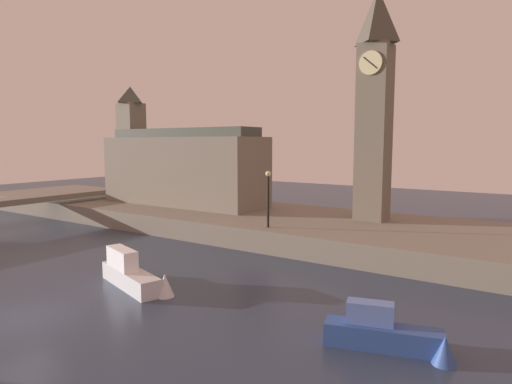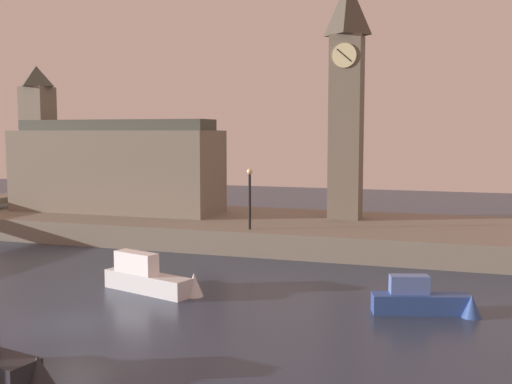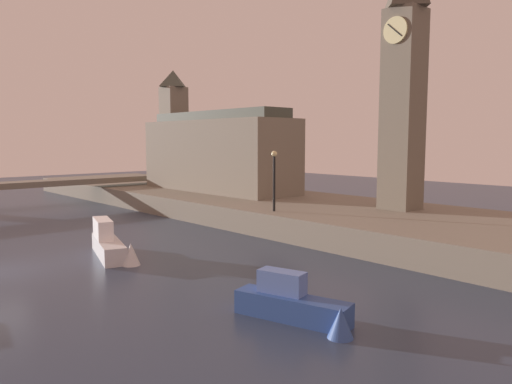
{
  "view_description": "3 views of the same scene",
  "coord_description": "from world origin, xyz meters",
  "px_view_note": "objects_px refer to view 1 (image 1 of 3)",
  "views": [
    {
      "loc": [
        17.1,
        -8.76,
        7.06
      ],
      "look_at": [
        0.31,
        16.56,
        3.62
      ],
      "focal_mm": 30.43,
      "sensor_mm": 36.0,
      "label": 1
    },
    {
      "loc": [
        14.04,
        -20.07,
        7.48
      ],
      "look_at": [
        2.87,
        14.25,
        3.92
      ],
      "focal_mm": 43.04,
      "sensor_mm": 36.0,
      "label": 2
    },
    {
      "loc": [
        23.52,
        -5.77,
        5.9
      ],
      "look_at": [
        1.79,
        14.06,
        2.76
      ],
      "focal_mm": 34.21,
      "sensor_mm": 36.0,
      "label": 3
    }
  ],
  "objects_px": {
    "clock_tower": "(375,103)",
    "boat_ferry_white": "(133,275)",
    "boat_tour_blue": "(390,335)",
    "streetlamp": "(268,192)",
    "parliament_hall": "(179,166)"
  },
  "relations": [
    {
      "from": "streetlamp",
      "to": "clock_tower",
      "type": "bearing_deg",
      "value": 54.53
    },
    {
      "from": "boat_tour_blue",
      "to": "boat_ferry_white",
      "type": "relative_size",
      "value": 0.85
    },
    {
      "from": "boat_tour_blue",
      "to": "boat_ferry_white",
      "type": "bearing_deg",
      "value": -177.68
    },
    {
      "from": "clock_tower",
      "to": "boat_ferry_white",
      "type": "height_order",
      "value": "clock_tower"
    },
    {
      "from": "parliament_hall",
      "to": "boat_ferry_white",
      "type": "relative_size",
      "value": 2.97
    },
    {
      "from": "parliament_hall",
      "to": "boat_tour_blue",
      "type": "bearing_deg",
      "value": -32.01
    },
    {
      "from": "streetlamp",
      "to": "boat_tour_blue",
      "type": "xyz_separation_m",
      "value": [
        10.96,
        -9.7,
        -3.3
      ]
    },
    {
      "from": "boat_tour_blue",
      "to": "streetlamp",
      "type": "bearing_deg",
      "value": 138.48
    },
    {
      "from": "clock_tower",
      "to": "boat_tour_blue",
      "type": "xyz_separation_m",
      "value": [
        6.22,
        -16.35,
        -9.35
      ]
    },
    {
      "from": "parliament_hall",
      "to": "boat_tour_blue",
      "type": "relative_size",
      "value": 3.51
    },
    {
      "from": "boat_ferry_white",
      "to": "streetlamp",
      "type": "bearing_deg",
      "value": 82.23
    },
    {
      "from": "clock_tower",
      "to": "boat_ferry_white",
      "type": "bearing_deg",
      "value": -109.99
    },
    {
      "from": "clock_tower",
      "to": "boat_ferry_white",
      "type": "xyz_separation_m",
      "value": [
        -6.13,
        -16.85,
        -9.23
      ]
    },
    {
      "from": "streetlamp",
      "to": "boat_ferry_white",
      "type": "xyz_separation_m",
      "value": [
        -1.39,
        -10.2,
        -3.18
      ]
    },
    {
      "from": "clock_tower",
      "to": "boat_ferry_white",
      "type": "distance_m",
      "value": 20.16
    }
  ]
}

